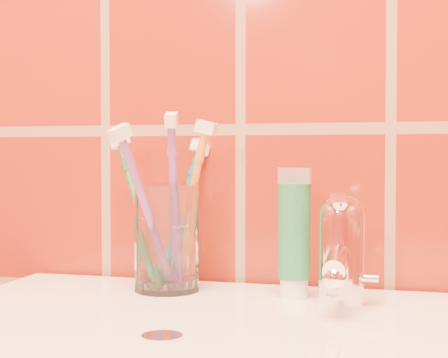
# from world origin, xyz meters

# --- Properties ---
(glass_tumbler) EXTENTS (0.08, 0.08, 0.12)m
(glass_tumbler) POSITION_xyz_m (-0.07, 1.12, 0.91)
(glass_tumbler) COLOR white
(glass_tumbler) RESTS_ON pedestal_sink
(toothpaste_tube) EXTENTS (0.04, 0.04, 0.15)m
(toothpaste_tube) POSITION_xyz_m (0.08, 1.12, 0.92)
(toothpaste_tube) COLOR white
(toothpaste_tube) RESTS_ON pedestal_sink
(faucet) EXTENTS (0.05, 0.11, 0.12)m
(faucet) POSITION_xyz_m (0.14, 1.09, 0.91)
(faucet) COLOR white
(faucet) RESTS_ON pedestal_sink
(toothbrush_0) EXTENTS (0.06, 0.12, 0.22)m
(toothbrush_0) POSITION_xyz_m (-0.06, 1.10, 0.95)
(toothbrush_0) COLOR #804493
(toothbrush_0) RESTS_ON glass_tumbler
(toothbrush_1) EXTENTS (0.11, 0.16, 0.20)m
(toothbrush_1) POSITION_xyz_m (-0.06, 1.16, 0.94)
(toothbrush_1) COLOR #0D5872
(toothbrush_1) RESTS_ON glass_tumbler
(toothbrush_2) EXTENTS (0.09, 0.08, 0.21)m
(toothbrush_2) POSITION_xyz_m (-0.05, 1.13, 0.95)
(toothbrush_2) COLOR orange
(toothbrush_2) RESTS_ON glass_tumbler
(toothbrush_3) EXTENTS (0.15, 0.13, 0.20)m
(toothbrush_3) POSITION_xyz_m (-0.11, 1.13, 0.94)
(toothbrush_3) COLOR #1F753D
(toothbrush_3) RESTS_ON glass_tumbler
(toothbrush_4) EXTENTS (0.13, 0.17, 0.22)m
(toothbrush_4) POSITION_xyz_m (-0.08, 1.08, 0.94)
(toothbrush_4) COLOR #81418B
(toothbrush_4) RESTS_ON glass_tumbler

